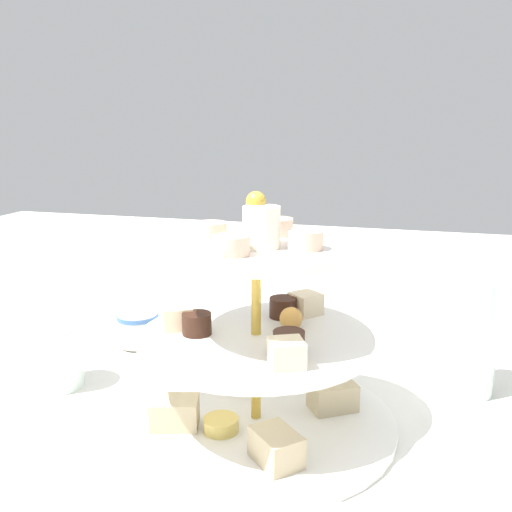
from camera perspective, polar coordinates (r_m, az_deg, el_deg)
The scene contains 6 objects.
ground_plane at distance 0.65m, azimuth 0.00°, elevation -16.19°, with size 2.40×2.40×0.00m, color silver.
tiered_serving_stand at distance 0.61m, azimuth -0.00°, elevation -9.69°, with size 0.29×0.29×0.25m.
water_glass_tall_right at distance 0.73m, azimuth 19.83°, elevation -7.36°, with size 0.07×0.07×0.14m, color silver.
water_glass_short_left at distance 0.76m, azimuth -18.99°, elevation -9.16°, with size 0.06×0.06×0.08m, color silver.
teacup_with_saucer at distance 0.85m, azimuth -11.38°, elevation -7.21°, with size 0.09×0.09×0.05m.
butter_knife_right at distance 0.93m, azimuth 2.83°, elevation -6.70°, with size 0.17×0.01×0.00m, color silver.
Camera 1 is at (0.54, 0.15, 0.32)m, focal length 41.09 mm.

